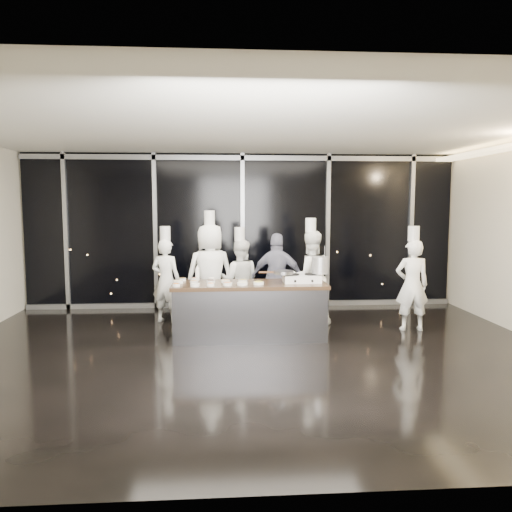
% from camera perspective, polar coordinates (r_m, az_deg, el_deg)
% --- Properties ---
extents(ground, '(9.00, 9.00, 0.00)m').
position_cam_1_polar(ground, '(7.33, -0.35, -11.18)').
color(ground, black).
rests_on(ground, ground).
extents(room_shell, '(9.02, 7.02, 3.21)m').
position_cam_1_polar(room_shell, '(7.01, 1.09, 6.67)').
color(room_shell, beige).
rests_on(room_shell, ground).
extents(window_wall, '(8.90, 0.11, 3.20)m').
position_cam_1_polar(window_wall, '(10.44, -1.55, 2.89)').
color(window_wall, black).
rests_on(window_wall, ground).
extents(demo_counter, '(2.46, 0.86, 0.90)m').
position_cam_1_polar(demo_counter, '(8.08, -0.76, -6.23)').
color(demo_counter, '#3D3D42').
rests_on(demo_counter, ground).
extents(stove, '(0.59, 0.38, 0.14)m').
position_cam_1_polar(stove, '(8.09, 5.26, -2.56)').
color(stove, white).
rests_on(stove, demo_counter).
extents(frying_pan, '(0.56, 0.32, 0.05)m').
position_cam_1_polar(frying_pan, '(8.01, 3.10, -1.88)').
color(frying_pan, slate).
rests_on(frying_pan, stove).
extents(stock_pot, '(0.27, 0.27, 0.27)m').
position_cam_1_polar(stock_pot, '(8.12, 7.36, -1.04)').
color(stock_pot, '#ADADB0').
rests_on(stock_pot, stove).
extents(prep_bowls, '(1.44, 0.70, 0.05)m').
position_cam_1_polar(prep_bowls, '(7.94, -4.79, -3.00)').
color(prep_bowls, white).
rests_on(prep_bowls, demo_counter).
extents(squeeze_bottle, '(0.07, 0.07, 0.26)m').
position_cam_1_polar(squeeze_bottle, '(8.31, -6.70, -1.95)').
color(squeeze_bottle, white).
rests_on(squeeze_bottle, demo_counter).
extents(chef_far_left, '(0.65, 0.54, 1.76)m').
position_cam_1_polar(chef_far_left, '(9.24, -10.25, -2.64)').
color(chef_far_left, white).
rests_on(chef_far_left, ground).
extents(chef_left, '(1.02, 0.82, 2.04)m').
position_cam_1_polar(chef_left, '(9.05, -5.28, -1.95)').
color(chef_left, white).
rests_on(chef_left, ground).
extents(chef_center, '(0.79, 0.65, 1.74)m').
position_cam_1_polar(chef_center, '(9.24, -1.87, -2.70)').
color(chef_center, white).
rests_on(chef_center, ground).
extents(guest, '(1.03, 0.62, 1.64)m').
position_cam_1_polar(guest, '(9.03, 2.48, -2.57)').
color(guest, '#15173B').
rests_on(guest, ground).
extents(chef_right, '(0.90, 0.74, 1.91)m').
position_cam_1_polar(chef_right, '(9.01, 6.20, -2.41)').
color(chef_right, white).
rests_on(chef_right, ground).
extents(chef_side, '(0.59, 0.41, 1.79)m').
position_cam_1_polar(chef_side, '(8.93, 17.40, -3.04)').
color(chef_side, white).
rests_on(chef_side, ground).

